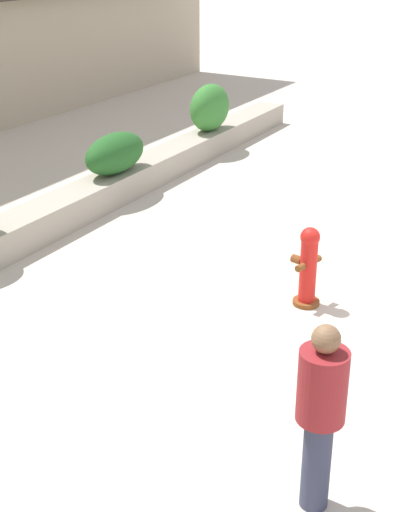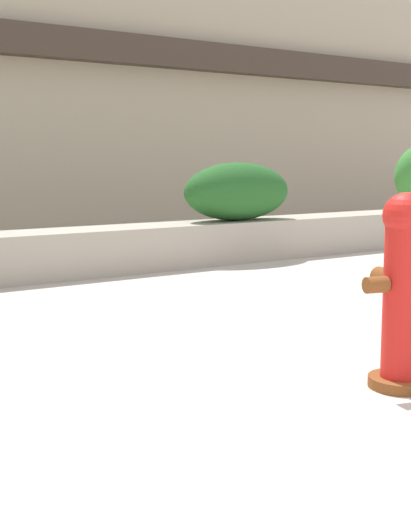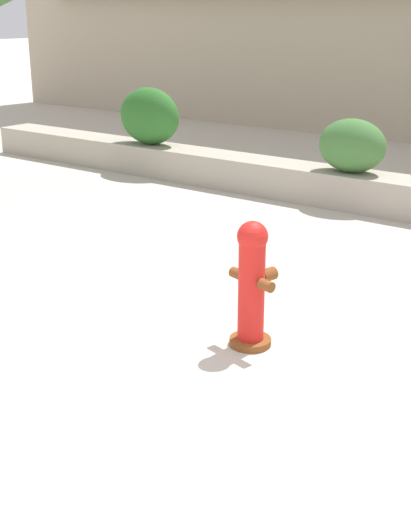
% 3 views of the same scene
% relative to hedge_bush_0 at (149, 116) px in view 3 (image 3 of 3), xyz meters
% --- Properties ---
extents(ground_plane, '(120.00, 120.00, 0.00)m').
position_rel_hedge_bush_0_xyz_m(ground_plane, '(5.40, -6.00, -0.98)').
color(ground_plane, beige).
extents(hedge_bush_0, '(1.19, 0.64, 0.96)m').
position_rel_hedge_bush_0_xyz_m(hedge_bush_0, '(0.00, 0.00, 0.00)').
color(hedge_bush_0, '#2D6B28').
rests_on(hedge_bush_0, planter_wall_low).
extents(hedge_bush_1, '(0.99, 0.66, 0.75)m').
position_rel_hedge_bush_0_xyz_m(hedge_bush_1, '(3.77, 0.00, -0.10)').
color(hedge_bush_1, '#427538').
rests_on(hedge_bush_1, planter_wall_low).
extents(fire_hydrant, '(0.48, 0.47, 1.08)m').
position_rel_hedge_bush_0_xyz_m(fire_hydrant, '(5.13, -4.62, -0.43)').
color(fire_hydrant, brown).
rests_on(fire_hydrant, ground).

